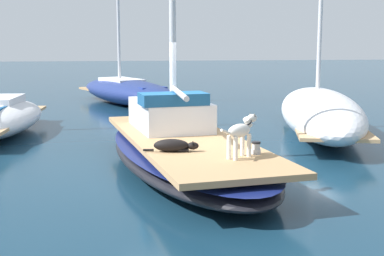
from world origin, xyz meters
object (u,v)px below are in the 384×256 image
(sailboat_main, at_px, (185,154))
(deck_winch, at_px, (256,148))
(dog_black, at_px, (173,146))
(coiled_rope, at_px, (170,148))
(moored_boat_far_astern, at_px, (128,91))
(moored_boat_starboard_side, at_px, (320,112))
(dog_white, at_px, (241,132))

(sailboat_main, xyz_separation_m, deck_winch, (0.98, -1.69, 0.42))
(dog_black, bearing_deg, coiled_rope, 99.52)
(dog_black, relative_size, moored_boat_far_astern, 0.13)
(moored_boat_starboard_side, bearing_deg, dog_black, -132.14)
(sailboat_main, relative_size, dog_black, 7.90)
(deck_winch, bearing_deg, moored_boat_starboard_side, 59.20)
(dog_white, relative_size, moored_boat_starboard_side, 0.09)
(dog_black, bearing_deg, dog_white, -30.65)
(sailboat_main, xyz_separation_m, dog_white, (0.67, -1.93, 0.75))
(deck_winch, bearing_deg, moored_boat_far_astern, 98.02)
(coiled_rope, bearing_deg, moored_boat_starboard_side, 46.15)
(deck_winch, relative_size, moored_boat_far_astern, 0.03)
(dog_white, distance_m, coiled_rope, 1.43)
(sailboat_main, xyz_separation_m, moored_boat_far_astern, (-0.88, 11.50, 0.21))
(dog_black, height_order, coiled_rope, dog_black)
(dog_black, distance_m, deck_winch, 1.40)
(dog_white, distance_m, deck_winch, 0.51)
(sailboat_main, bearing_deg, deck_winch, -59.81)
(sailboat_main, distance_m, moored_boat_starboard_side, 5.68)
(moored_boat_far_astern, bearing_deg, dog_black, -87.72)
(dog_white, xyz_separation_m, dog_black, (-1.03, 0.61, -0.32))
(sailboat_main, distance_m, dog_white, 2.17)
(moored_boat_starboard_side, xyz_separation_m, moored_boat_far_astern, (-5.12, 7.73, -0.07))
(moored_boat_far_astern, bearing_deg, moored_boat_starboard_side, -56.50)
(coiled_rope, xyz_separation_m, moored_boat_starboard_side, (4.65, 4.84, -0.07))
(deck_winch, xyz_separation_m, coiled_rope, (-1.39, 0.62, -0.08))
(sailboat_main, relative_size, moored_boat_far_astern, 0.99)
(dog_white, xyz_separation_m, deck_winch, (0.32, 0.24, -0.32))
(dog_white, bearing_deg, moored_boat_starboard_side, 57.91)
(dog_black, bearing_deg, moored_boat_far_astern, 92.28)
(sailboat_main, bearing_deg, coiled_rope, -110.88)
(sailboat_main, xyz_separation_m, moored_boat_starboard_side, (4.24, 3.77, 0.27))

